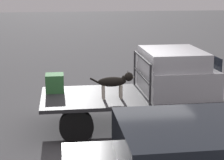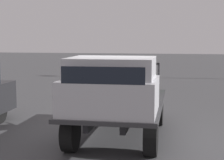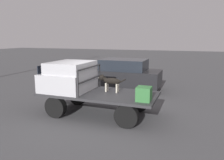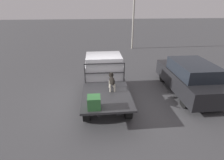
{
  "view_description": "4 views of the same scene",
  "coord_description": "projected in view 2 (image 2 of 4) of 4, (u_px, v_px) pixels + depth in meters",
  "views": [
    {
      "loc": [
        -1.5,
        -8.23,
        3.25
      ],
      "look_at": [
        -0.4,
        -0.25,
        1.21
      ],
      "focal_mm": 60.0,
      "sensor_mm": 36.0,
      "label": 1
    },
    {
      "loc": [
        7.97,
        1.22,
        2.2
      ],
      "look_at": [
        -0.4,
        -0.25,
        1.21
      ],
      "focal_mm": 60.0,
      "sensor_mm": 36.0,
      "label": 2
    },
    {
      "loc": [
        -2.97,
        6.69,
        2.65
      ],
      "look_at": [
        -0.4,
        -0.25,
        1.21
      ],
      "focal_mm": 35.0,
      "sensor_mm": 36.0,
      "label": 3
    },
    {
      "loc": [
        -6.64,
        0.33,
        4.03
      ],
      "look_at": [
        -0.4,
        -0.25,
        1.21
      ],
      "focal_mm": 28.0,
      "sensor_mm": 36.0,
      "label": 4
    }
  ],
  "objects": [
    {
      "name": "ground_plane",
      "position": [
        120.0,
        136.0,
        8.26
      ],
      "size": [
        80.0,
        80.0,
        0.0
      ],
      "primitive_type": "plane",
      "color": "#474749"
    },
    {
      "name": "flatbed_truck",
      "position": [
        120.0,
        111.0,
        8.2
      ],
      "size": [
        3.99,
        1.86,
        0.79
      ],
      "color": "black",
      "rests_on": "ground"
    },
    {
      "name": "truck_cab",
      "position": [
        111.0,
        86.0,
        7.01
      ],
      "size": [
        1.55,
        1.74,
        1.02
      ],
      "color": "#B7B7BC",
      "rests_on": "flatbed_truck"
    },
    {
      "name": "truck_headboard",
      "position": [
        118.0,
        77.0,
        7.79
      ],
      "size": [
        0.04,
        1.74,
        0.88
      ],
      "color": "#2D2D30",
      "rests_on": "flatbed_truck"
    },
    {
      "name": "dog",
      "position": [
        111.0,
        82.0,
        8.48
      ],
      "size": [
        1.01,
        0.23,
        0.62
      ],
      "rotation": [
        0.0,
        0.0,
        0.22
      ],
      "color": "beige",
      "rests_on": "flatbed_truck"
    },
    {
      "name": "cargo_crate",
      "position": [
        147.0,
        83.0,
        9.71
      ],
      "size": [
        0.43,
        0.43,
        0.43
      ],
      "color": "#337038",
      "rests_on": "flatbed_truck"
    }
  ]
}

